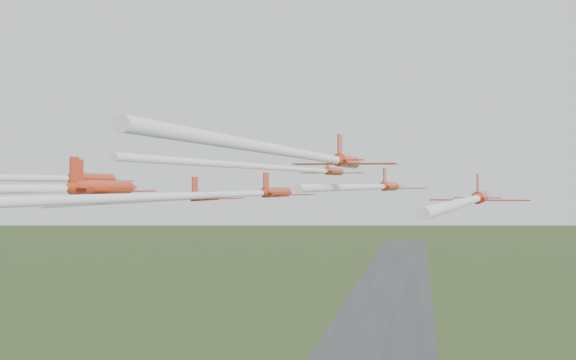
% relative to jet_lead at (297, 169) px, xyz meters
% --- Properties ---
extents(runway, '(38.00, 900.00, 0.04)m').
position_rel_jet_lead_xyz_m(runway, '(0.11, 200.13, -53.32)').
color(runway, '#343437').
rests_on(runway, ground).
extents(jet_lead, '(11.65, 68.03, 2.55)m').
position_rel_jet_lead_xyz_m(jet_lead, '(0.00, 0.00, 0.00)').
color(jet_lead, red).
extents(jet_row2_left, '(9.61, 45.21, 2.85)m').
position_rel_jet_lead_xyz_m(jet_row2_left, '(-12.16, -5.60, -3.17)').
color(jet_row2_left, red).
extents(jet_row2_right, '(9.18, 46.24, 2.58)m').
position_rel_jet_lead_xyz_m(jet_row2_right, '(9.21, -6.89, -1.98)').
color(jet_row2_right, red).
extents(jet_row3_left, '(9.27, 56.15, 2.75)m').
position_rel_jet_lead_xyz_m(jet_row3_left, '(-21.15, -23.62, -1.16)').
color(jet_row3_left, red).
extents(jet_row3_mid, '(11.17, 62.05, 2.52)m').
position_rel_jet_lead_xyz_m(jet_row3_mid, '(-3.03, -24.10, -2.60)').
color(jet_row3_mid, red).
extents(jet_row3_right, '(10.44, 49.25, 2.75)m').
position_rel_jet_lead_xyz_m(jet_row3_right, '(18.12, -23.08, -2.99)').
color(jet_row3_right, red).
extents(jet_row4_right, '(8.17, 46.77, 2.42)m').
position_rel_jet_lead_xyz_m(jet_row4_right, '(7.41, -37.95, 0.05)').
color(jet_row4_right, red).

